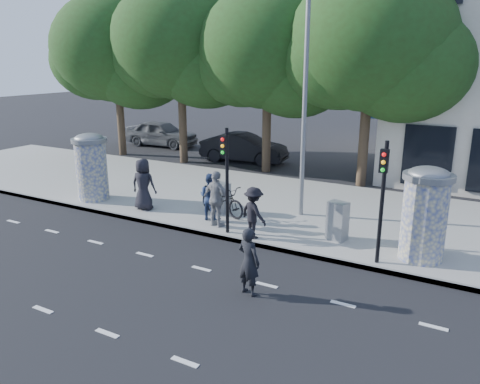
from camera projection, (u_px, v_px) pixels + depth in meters
The scene contains 24 objects.
ground at pixel (171, 290), 11.71m from camera, with size 120.00×120.00×0.00m, color black.
sidewalk at pixel (289, 207), 18.01m from camera, with size 40.00×8.00×0.15m, color gray.
curb at pixel (239, 241), 14.68m from camera, with size 40.00×0.10×0.16m, color slate.
lane_dash_near at pixel (107, 333), 9.86m from camera, with size 32.00×0.12×0.01m, color silver.
lane_dash_far at pixel (201, 269), 12.89m from camera, with size 32.00×0.12×0.01m, color silver.
ad_column_left at pixel (91, 165), 18.42m from camera, with size 1.36×1.36×2.65m.
ad_column_right at pixel (425, 212), 12.83m from camera, with size 1.36×1.36×2.65m.
traffic_pole_near at pixel (226, 170), 14.57m from camera, with size 0.22×0.31×3.40m.
traffic_pole_far at pixel (383, 191), 12.34m from camera, with size 0.22×0.31×3.40m.
street_lamp at pixel (305, 83), 15.61m from camera, with size 0.25×0.93×8.00m.
tree_far_left at pixel (116, 47), 26.57m from camera, with size 7.20×7.20×9.26m.
tree_mid_left at pixel (180, 40), 24.40m from camera, with size 7.20×7.20×9.57m.
tree_near_left at pixel (268, 48), 22.36m from camera, with size 6.80×6.80×8.97m.
tree_center at pixel (371, 41), 19.63m from camera, with size 7.00×7.00×9.30m.
ped_a at pixel (143, 184), 17.26m from camera, with size 0.94×0.61×1.92m, color black.
ped_c at pixel (210, 197), 16.20m from camera, with size 0.80×0.63×1.66m, color navy.
ped_d at pixel (254, 213), 14.53m from camera, with size 1.06×0.61×1.64m, color black.
ped_e at pixel (217, 199), 15.48m from camera, with size 1.12×0.63×1.90m, color gray.
man_road at pixel (249, 261), 11.30m from camera, with size 0.63×0.41×1.72m, color black.
bicycle at pixel (222, 200), 16.75m from camera, with size 2.07×0.72×1.09m, color black.
cabinet_left at pixel (223, 198), 17.08m from camera, with size 0.52×0.38×1.09m, color gray.
cabinet_right at pixel (337, 221), 14.42m from camera, with size 0.58×0.42×1.22m, color gray.
car_left at pixel (161, 133), 30.82m from camera, with size 4.92×1.98×1.68m, color #4F5256.
car_mid at pixel (244, 148), 26.08m from camera, with size 4.81×1.68×1.59m, color black.
Camera 1 is at (6.64, -8.42, 5.59)m, focal length 35.00 mm.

